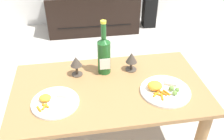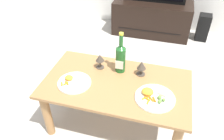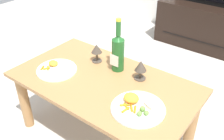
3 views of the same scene
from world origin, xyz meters
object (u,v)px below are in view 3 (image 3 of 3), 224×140
at_px(dining_table, 104,92).
at_px(goblet_left, 97,50).
at_px(goblet_right, 141,67).
at_px(wine_bottle, 118,51).
at_px(dinner_plate_left, 57,69).
at_px(dinner_plate_right, 137,107).
at_px(tv_stand, 208,26).

relative_size(dining_table, goblet_left, 8.72).
height_order(dining_table, goblet_right, goblet_right).
distance_m(wine_bottle, dinner_plate_left, 0.43).
bearing_deg(wine_bottle, dining_table, -87.27).
distance_m(goblet_left, dinner_plate_right, 0.56).
bearing_deg(goblet_left, dinner_plate_left, -118.25).
xyz_separation_m(goblet_left, dinner_plate_left, (-0.14, -0.25, -0.08)).
bearing_deg(goblet_right, goblet_left, 180.00).
distance_m(dining_table, goblet_left, 0.30).
xyz_separation_m(tv_stand, wine_bottle, (-0.07, -1.66, 0.37)).
relative_size(wine_bottle, goblet_right, 2.74).
xyz_separation_m(wine_bottle, goblet_left, (-0.18, -0.00, -0.05)).
bearing_deg(dinner_plate_left, dining_table, 16.65).
height_order(goblet_right, dinner_plate_left, goblet_right).
bearing_deg(goblet_left, goblet_right, -0.00).
height_order(goblet_left, goblet_right, goblet_left).
relative_size(goblet_left, dinner_plate_left, 0.50).
distance_m(dining_table, dinner_plate_right, 0.34).
xyz_separation_m(wine_bottle, dinner_plate_left, (-0.31, -0.26, -0.13)).
xyz_separation_m(tv_stand, goblet_right, (0.11, -1.66, 0.32)).
relative_size(tv_stand, dinner_plate_left, 4.16).
height_order(goblet_right, dinner_plate_right, goblet_right).
bearing_deg(dining_table, wine_bottle, 92.73).
relative_size(wine_bottle, goblet_left, 2.69).
height_order(tv_stand, wine_bottle, wine_bottle).
relative_size(dining_table, wine_bottle, 3.24).
relative_size(tv_stand, dinner_plate_right, 3.73).
xyz_separation_m(goblet_left, dinner_plate_right, (0.50, -0.25, -0.08)).
xyz_separation_m(tv_stand, dinner_plate_left, (-0.39, -1.91, 0.24)).
bearing_deg(dining_table, dinner_plate_right, -17.06).
distance_m(wine_bottle, dinner_plate_right, 0.43).
height_order(goblet_left, dinner_plate_left, goblet_left).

